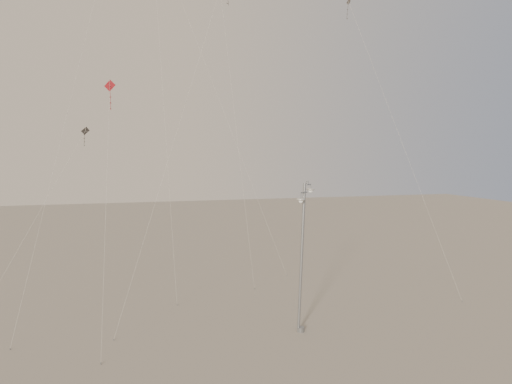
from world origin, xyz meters
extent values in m
plane|color=gray|center=(0.00, 0.00, 0.00)|extent=(160.00, 160.00, 0.00)
cylinder|color=gray|center=(3.02, 1.79, 0.15)|extent=(0.44, 0.44, 0.30)
cylinder|color=gray|center=(3.02, 1.79, 4.68)|extent=(0.51, 0.18, 9.36)
cylinder|color=gray|center=(3.34, 1.79, 9.41)|extent=(0.14, 0.14, 0.18)
cylinder|color=gray|center=(3.53, 1.96, 9.26)|extent=(0.41, 0.39, 0.07)
cylinder|color=gray|center=(3.71, 2.13, 9.11)|extent=(0.06, 0.06, 0.30)
ellipsoid|color=beige|center=(3.71, 2.13, 8.96)|extent=(0.52, 0.52, 0.18)
cylinder|color=gray|center=(3.08, 1.64, 8.81)|extent=(0.56, 0.35, 0.07)
cylinder|color=gray|center=(2.82, 1.50, 8.61)|extent=(0.06, 0.06, 0.40)
ellipsoid|color=beige|center=(2.82, 1.50, 8.41)|extent=(0.52, 0.52, 0.18)
cylinder|color=beige|center=(-10.91, 8.75, 15.34)|extent=(5.95, 9.97, 30.58)
cylinder|color=gray|center=(-13.88, 3.77, 0.05)|extent=(0.06, 0.06, 0.10)
cylinder|color=beige|center=(-4.64, 4.35, 11.38)|extent=(7.27, 1.71, 22.66)
cylinder|color=gray|center=(-8.27, 3.50, 0.05)|extent=(0.06, 0.06, 0.10)
cylinder|color=beige|center=(0.34, 11.88, 19.63)|extent=(3.79, 3.05, 39.16)
cylinder|color=gray|center=(2.22, 10.36, 0.05)|extent=(0.06, 0.06, 0.10)
cube|color=maroon|center=(-8.08, 4.05, 15.09)|extent=(0.66, 0.25, 0.65)
cylinder|color=maroon|center=(-8.09, 4.20, 14.26)|extent=(0.03, 0.18, 1.08)
cylinder|color=beige|center=(-8.38, 2.40, 7.57)|extent=(0.61, 3.32, 15.04)
cylinder|color=gray|center=(-8.68, 0.74, 0.05)|extent=(0.06, 0.06, 0.10)
cube|color=#2F2B27|center=(12.62, 14.79, 25.66)|extent=(0.21, 0.72, 0.68)
cylinder|color=#2F2B27|center=(12.49, 14.73, 24.67)|extent=(0.20, 0.11, 1.36)
cylinder|color=beige|center=(14.68, 9.14, 12.85)|extent=(4.12, 11.31, 25.61)
cylinder|color=gray|center=(16.73, 3.49, 0.05)|extent=(0.06, 0.06, 0.10)
cylinder|color=beige|center=(0.28, 17.60, 17.27)|extent=(11.63, 8.55, 34.44)
cylinder|color=gray|center=(6.09, 13.34, 0.05)|extent=(0.06, 0.06, 0.10)
cube|color=#2F2B27|center=(-10.36, 10.03, 12.83)|extent=(0.55, 0.32, 0.61)
cylinder|color=#2F2B27|center=(-10.47, 10.13, 12.15)|extent=(0.11, 0.12, 0.83)
cylinder|color=beige|center=(-13.50, 7.45, 6.44)|extent=(6.29, 5.17, 12.79)
cylinder|color=beige|center=(-4.73, 12.29, 14.11)|extent=(1.01, 8.02, 28.12)
cylinder|color=gray|center=(-4.23, 8.29, 0.05)|extent=(0.06, 0.06, 0.10)
camera|label=1|loc=(-5.88, -20.92, 10.93)|focal=28.00mm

